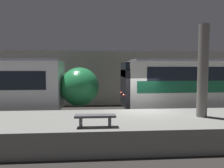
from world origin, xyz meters
name	(u,v)px	position (x,y,z in m)	size (l,w,h in m)	color
ground_plane	(141,127)	(0.00, 0.00, 0.00)	(120.00, 120.00, 0.00)	#282623
platform	(150,128)	(0.00, -1.94, 0.48)	(40.00, 3.87, 0.96)	slate
station_rear_barrier	(124,78)	(0.00, 6.89, 2.25)	(50.00, 0.15, 4.50)	#9E998E
support_pillar_near	(203,71)	(2.31, -1.91, 2.99)	(0.45, 0.45, 4.04)	slate
platform_bench	(95,118)	(-2.39, -3.27, 1.30)	(1.50, 0.40, 0.45)	#4C4C51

